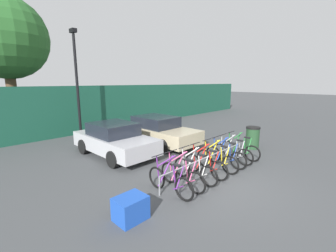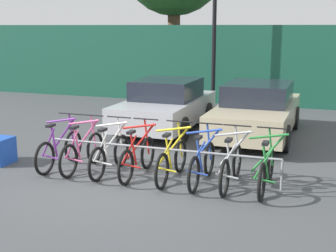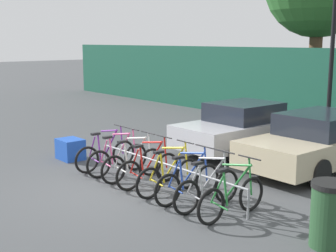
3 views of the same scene
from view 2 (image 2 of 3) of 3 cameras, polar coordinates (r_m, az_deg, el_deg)
ground_plane at (r=8.69m, az=-6.49°, el=-6.98°), size 120.00×120.00×0.00m
hoarding_wall at (r=17.31m, az=7.41°, el=7.38°), size 36.00×0.16×2.86m
bike_rack at (r=8.91m, az=-1.25°, el=-3.07°), size 4.69×0.04×0.57m
bicycle_purple at (r=9.73m, az=-13.07°, el=-2.81°), size 0.68×1.71×1.05m
bicycle_pink at (r=9.46m, az=-10.40°, el=-3.12°), size 0.68×1.71×1.05m
bicycle_white at (r=9.18m, az=-7.10°, el=-3.48°), size 0.68×1.71×1.05m
bicycle_red at (r=8.94m, az=-3.75°, el=-3.84°), size 0.68×1.71×1.05m
bicycle_yellow at (r=8.70m, az=0.46°, el=-4.27°), size 0.68×1.71×1.05m
bicycle_blue at (r=8.53m, az=4.17°, el=-4.63°), size 0.68×1.71×1.05m
bicycle_silver at (r=8.41m, az=7.70°, el=-4.95°), size 0.68×1.71×1.05m
bicycle_green at (r=8.32m, az=11.91°, el=-5.31°), size 0.68×1.71×1.05m
car_silver at (r=12.86m, az=-0.24°, el=2.53°), size 1.91×4.03×1.40m
car_beige at (r=12.28m, az=10.81°, el=1.87°), size 1.91×4.48×1.40m
lamp_post at (r=16.35m, az=5.70°, el=13.46°), size 0.24×0.44×5.76m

